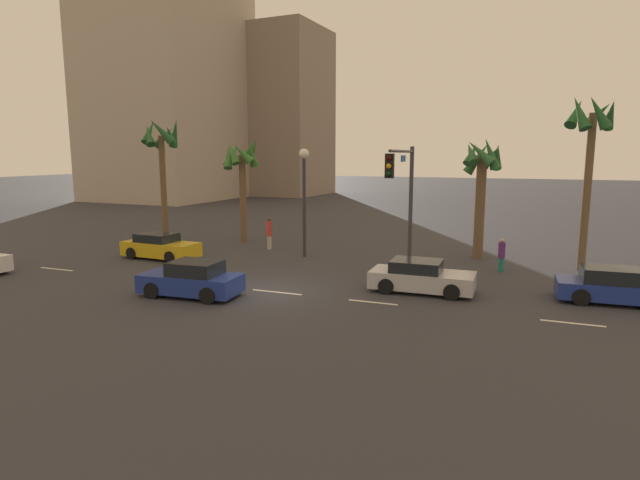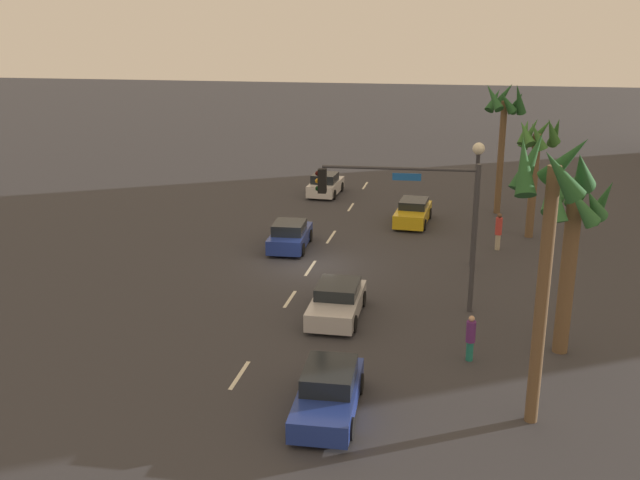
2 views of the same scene
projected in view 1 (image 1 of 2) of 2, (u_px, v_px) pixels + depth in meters
ground_plane at (268, 291)px, 21.62m from camera, size 220.00×220.00×0.00m
lane_stripe_1 at (57, 269)px, 25.77m from camera, size 2.05×0.14×0.01m
lane_stripe_2 at (170, 281)px, 23.36m from camera, size 2.45×0.14×0.01m
lane_stripe_3 at (277, 292)px, 21.47m from camera, size 2.22×0.14×0.01m
lane_stripe_4 at (373, 302)px, 20.01m from camera, size 1.92×0.14×0.01m
lane_stripe_5 at (573, 323)px, 17.54m from camera, size 2.00×0.14×0.01m
car_0 at (160, 247)px, 28.35m from camera, size 4.30×2.01×1.36m
car_1 at (192, 280)px, 20.85m from camera, size 4.07×2.03×1.42m
car_2 at (421, 277)px, 21.48m from camera, size 4.19×1.95×1.31m
car_4 at (615, 287)px, 19.85m from camera, size 4.30×1.94×1.35m
traffic_signal at (404, 186)px, 24.07m from camera, size 0.61×6.32×5.96m
streetlamp at (304, 181)px, 28.31m from camera, size 0.56×0.56×5.87m
pedestrian_0 at (502, 254)px, 25.09m from camera, size 0.38×0.38×1.63m
pedestrian_1 at (269, 232)px, 31.00m from camera, size 0.41×0.41×1.91m
palm_tree_0 at (482, 172)px, 27.80m from camera, size 2.20×2.64×6.48m
palm_tree_1 at (590, 137)px, 24.49m from camera, size 2.37×2.37×8.32m
palm_tree_2 at (242, 164)px, 33.00m from camera, size 2.43×2.49×6.59m
palm_tree_3 at (162, 147)px, 33.16m from camera, size 2.51×2.75×7.84m
building_0 at (167, 60)px, 64.34m from camera, size 15.77×17.83×33.95m
building_1 at (264, 114)px, 73.45m from camera, size 17.61×12.39×22.24m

